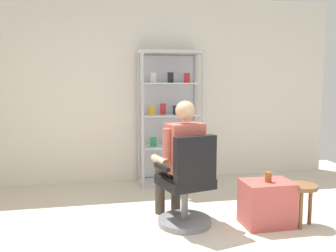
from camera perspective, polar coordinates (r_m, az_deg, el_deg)
back_wall at (r=5.39m, az=-4.51°, el=5.67°), size 6.00×0.10×2.70m
display_cabinet_main at (r=5.25m, az=0.20°, el=1.42°), size 0.90×0.45×1.90m
office_chair at (r=3.75m, az=3.05°, el=-9.85°), size 0.62×0.59×0.96m
seated_shopkeeper at (r=3.81m, az=1.89°, el=-4.62°), size 0.55×0.62×1.29m
storage_crate at (r=3.96m, az=15.25°, el=-11.63°), size 0.50×0.36×0.46m
tea_glass at (r=3.86m, az=15.47°, el=-7.74°), size 0.07×0.07×0.10m
wooden_stool at (r=4.03m, az=20.18°, el=-9.83°), size 0.32×0.32×0.43m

